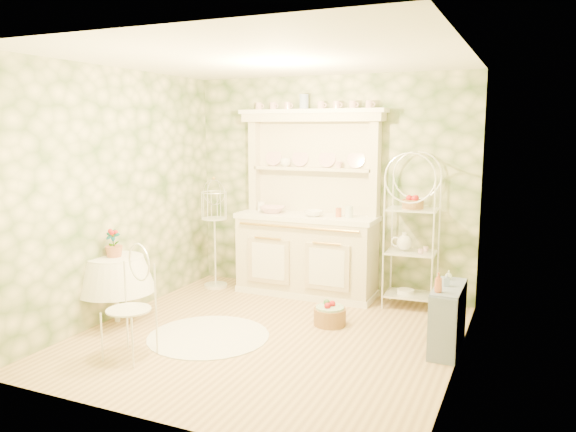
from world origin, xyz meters
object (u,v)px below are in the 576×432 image
at_px(side_shelf, 448,318).
at_px(cafe_chair, 129,309).
at_px(birdcage_stand, 215,232).
at_px(bakers_rack, 412,235).
at_px(round_table, 116,293).
at_px(kitchen_dresser, 307,204).
at_px(floor_basket, 330,316).

distance_m(side_shelf, cafe_chair, 2.93).
relative_size(cafe_chair, birdcage_stand, 0.61).
xyz_separation_m(bakers_rack, birdcage_stand, (-2.50, -0.19, -0.12)).
xyz_separation_m(cafe_chair, birdcage_stand, (-0.49, 2.30, 0.28)).
bearing_deg(bakers_rack, side_shelf, -66.33).
relative_size(side_shelf, round_table, 1.15).
bearing_deg(cafe_chair, side_shelf, 48.47).
bearing_deg(birdcage_stand, cafe_chair, -78.00).
distance_m(bakers_rack, birdcage_stand, 2.51).
bearing_deg(side_shelf, cafe_chair, -150.13).
bearing_deg(side_shelf, kitchen_dresser, 151.32).
height_order(cafe_chair, birdcage_stand, birdcage_stand).
distance_m(birdcage_stand, floor_basket, 2.10).
xyz_separation_m(side_shelf, cafe_chair, (-2.60, -1.35, 0.14)).
bearing_deg(bakers_rack, birdcage_stand, -179.32).
relative_size(kitchen_dresser, birdcage_stand, 1.55).
distance_m(kitchen_dresser, bakers_rack, 1.33).
bearing_deg(birdcage_stand, floor_basket, -22.16).
xyz_separation_m(kitchen_dresser, cafe_chair, (-0.72, -2.48, -0.69)).
xyz_separation_m(kitchen_dresser, round_table, (-1.48, -1.77, -0.83)).
distance_m(kitchen_dresser, birdcage_stand, 1.28).
height_order(round_table, birdcage_stand, birdcage_stand).
xyz_separation_m(round_table, cafe_chair, (0.76, -0.71, 0.14)).
height_order(round_table, cafe_chair, cafe_chair).
xyz_separation_m(bakers_rack, round_table, (-2.78, -1.77, -0.54)).
relative_size(bakers_rack, side_shelf, 2.37).
height_order(round_table, floor_basket, round_table).
distance_m(round_table, birdcage_stand, 1.66).
xyz_separation_m(side_shelf, round_table, (-3.36, -0.63, 0.01)).
relative_size(round_table, birdcage_stand, 0.43).
bearing_deg(cafe_chair, bakers_rack, 72.00).
relative_size(bakers_rack, cafe_chair, 1.88).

